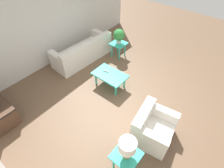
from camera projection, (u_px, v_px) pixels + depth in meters
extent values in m
plane|color=brown|center=(128.00, 100.00, 4.76)|extent=(14.00, 14.00, 0.00)
cube|color=silver|center=(47.00, 21.00, 5.20)|extent=(0.12, 7.20, 2.70)
cube|color=silver|center=(83.00, 54.00, 5.97)|extent=(0.92, 2.10, 0.40)
cube|color=silver|center=(87.00, 48.00, 5.55)|extent=(0.32, 2.06, 0.36)
cube|color=silver|center=(101.00, 36.00, 6.23)|extent=(0.81, 0.25, 0.23)
cube|color=silver|center=(58.00, 58.00, 5.25)|extent=(0.81, 0.25, 0.23)
cube|color=silver|center=(153.00, 132.00, 3.84)|extent=(0.89, 0.95, 0.39)
cube|color=silver|center=(143.00, 116.00, 3.68)|extent=(0.32, 0.87, 0.37)
cube|color=silver|center=(149.00, 137.00, 3.41)|extent=(0.79, 0.27, 0.24)
cube|color=silver|center=(161.00, 112.00, 3.84)|extent=(0.79, 0.27, 0.24)
cube|color=#2DB79E|center=(110.00, 75.00, 4.89)|extent=(0.94, 0.59, 0.04)
cylinder|color=#2DB79E|center=(124.00, 82.00, 4.98)|extent=(0.05, 0.05, 0.38)
cylinder|color=#2DB79E|center=(105.00, 72.00, 5.31)|extent=(0.05, 0.05, 0.38)
cylinder|color=#2DB79E|center=(116.00, 90.00, 4.76)|extent=(0.05, 0.05, 0.38)
cylinder|color=#2DB79E|center=(96.00, 79.00, 5.09)|extent=(0.05, 0.05, 0.38)
cube|color=#2DB79E|center=(119.00, 44.00, 5.89)|extent=(0.48, 0.48, 0.04)
cylinder|color=#2DB79E|center=(125.00, 50.00, 6.09)|extent=(0.04, 0.04, 0.48)
cylinder|color=#2DB79E|center=(118.00, 47.00, 6.23)|extent=(0.04, 0.04, 0.48)
cylinder|color=#2DB79E|center=(119.00, 54.00, 5.91)|extent=(0.04, 0.04, 0.48)
cylinder|color=#2DB79E|center=(112.00, 50.00, 6.05)|extent=(0.04, 0.04, 0.48)
cube|color=#2DB79E|center=(126.00, 155.00, 3.16)|extent=(0.48, 0.48, 0.04)
cylinder|color=#2DB79E|center=(137.00, 160.00, 3.36)|extent=(0.04, 0.04, 0.48)
cylinder|color=#2DB79E|center=(124.00, 150.00, 3.50)|extent=(0.04, 0.04, 0.48)
cylinder|color=#2DB79E|center=(114.00, 162.00, 3.33)|extent=(0.04, 0.04, 0.48)
cylinder|color=#B2ADA3|center=(119.00, 41.00, 5.82)|extent=(0.16, 0.16, 0.14)
sphere|color=#2D7F38|center=(119.00, 35.00, 5.66)|extent=(0.37, 0.37, 0.37)
cylinder|color=#997F4C|center=(127.00, 152.00, 3.06)|extent=(0.16, 0.16, 0.25)
cylinder|color=white|center=(128.00, 146.00, 2.90)|extent=(0.31, 0.31, 0.22)
cube|color=#4C4C51|center=(106.00, 71.00, 4.96)|extent=(0.16, 0.08, 0.02)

